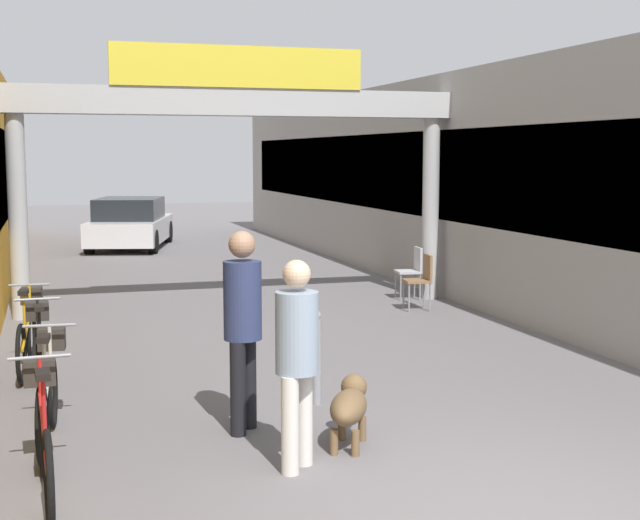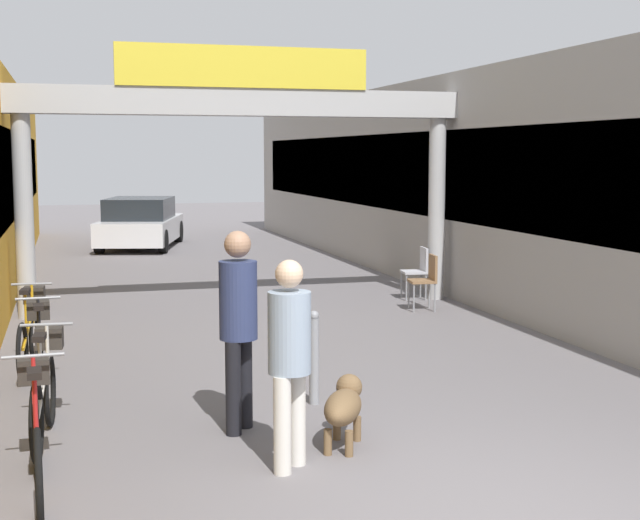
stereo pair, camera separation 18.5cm
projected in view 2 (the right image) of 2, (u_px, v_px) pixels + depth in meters
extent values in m
cube|color=black|center=(12.00, 175.00, 15.19)|extent=(0.04, 23.40, 1.54)
cube|color=#9E9993|center=(478.00, 182.00, 17.57)|extent=(3.00, 26.00, 3.86)
cube|color=black|center=(408.00, 173.00, 17.14)|extent=(0.04, 23.40, 1.54)
cylinder|color=#B2B2B2|center=(24.00, 217.00, 13.38)|extent=(0.28, 0.28, 3.08)
cylinder|color=#B2B2B2|center=(437.00, 209.00, 15.19)|extent=(0.28, 0.28, 3.08)
cube|color=#B2B2B2|center=(242.00, 102.00, 14.08)|extent=(7.40, 0.44, 0.43)
cube|color=yellow|center=(244.00, 67.00, 13.82)|extent=(3.96, 0.10, 0.64)
cylinder|color=silver|center=(282.00, 425.00, 6.91)|extent=(0.20, 0.20, 0.78)
cylinder|color=silver|center=(297.00, 417.00, 7.12)|extent=(0.20, 0.20, 0.78)
cylinder|color=#8C9EB2|center=(289.00, 333.00, 6.93)|extent=(0.48, 0.48, 0.64)
sphere|color=beige|center=(289.00, 274.00, 6.88)|extent=(0.31, 0.31, 0.22)
cylinder|color=black|center=(233.00, 388.00, 7.87)|extent=(0.20, 0.20, 0.85)
cylinder|color=black|center=(245.00, 382.00, 8.09)|extent=(0.20, 0.20, 0.85)
cylinder|color=navy|center=(238.00, 300.00, 7.89)|extent=(0.47, 0.47, 0.70)
sphere|color=tan|center=(238.00, 244.00, 7.83)|extent=(0.33, 0.33, 0.24)
ellipsoid|color=brown|center=(343.00, 407.00, 7.53)|extent=(0.58, 0.74, 0.27)
sphere|color=brown|center=(349.00, 387.00, 7.82)|extent=(0.31, 0.31, 0.23)
sphere|color=white|center=(347.00, 402.00, 7.73)|extent=(0.22, 0.22, 0.16)
cylinder|color=brown|center=(337.00, 427.00, 7.78)|extent=(0.09, 0.09, 0.22)
cylinder|color=brown|center=(357.00, 429.00, 7.74)|extent=(0.09, 0.09, 0.22)
cylinder|color=brown|center=(328.00, 442.00, 7.38)|extent=(0.09, 0.09, 0.22)
cylinder|color=brown|center=(349.00, 444.00, 7.34)|extent=(0.09, 0.09, 0.22)
torus|color=black|center=(36.00, 432.00, 6.91)|extent=(0.08, 0.67, 0.67)
torus|color=black|center=(39.00, 477.00, 5.95)|extent=(0.08, 0.67, 0.67)
cube|color=red|center=(36.00, 429.00, 6.41)|extent=(0.08, 0.94, 0.34)
cylinder|color=red|center=(35.00, 404.00, 6.27)|extent=(0.03, 0.03, 0.42)
cube|color=black|center=(34.00, 373.00, 6.24)|extent=(0.11, 0.22, 0.05)
cylinder|color=red|center=(34.00, 387.00, 6.81)|extent=(0.03, 0.03, 0.46)
cylinder|color=gray|center=(33.00, 356.00, 6.78)|extent=(0.46, 0.05, 0.03)
cube|color=#332D28|center=(33.00, 370.00, 6.99)|extent=(0.25, 0.21, 0.20)
torus|color=black|center=(50.00, 390.00, 8.16)|extent=(0.10, 0.67, 0.67)
torus|color=black|center=(37.00, 423.00, 7.16)|extent=(0.10, 0.67, 0.67)
cube|color=beige|center=(43.00, 385.00, 7.64)|extent=(0.11, 0.94, 0.34)
cylinder|color=beige|center=(40.00, 363.00, 7.50)|extent=(0.03, 0.03, 0.42)
cube|color=black|center=(39.00, 337.00, 7.47)|extent=(0.12, 0.23, 0.05)
cylinder|color=beige|center=(48.00, 351.00, 8.05)|extent=(0.03, 0.03, 0.46)
cylinder|color=gray|center=(47.00, 325.00, 8.03)|extent=(0.46, 0.07, 0.03)
cube|color=#332D28|center=(49.00, 338.00, 8.24)|extent=(0.26, 0.22, 0.20)
torus|color=black|center=(40.00, 354.00, 9.62)|extent=(0.08, 0.67, 0.67)
torus|color=black|center=(41.00, 376.00, 8.65)|extent=(0.08, 0.67, 0.67)
cube|color=black|center=(40.00, 347.00, 9.11)|extent=(0.07, 0.94, 0.34)
cylinder|color=black|center=(39.00, 328.00, 8.97)|extent=(0.03, 0.03, 0.42)
cube|color=black|center=(38.00, 307.00, 8.95)|extent=(0.11, 0.22, 0.05)
cylinder|color=black|center=(39.00, 320.00, 9.51)|extent=(0.03, 0.03, 0.46)
cylinder|color=gray|center=(38.00, 298.00, 9.49)|extent=(0.46, 0.05, 0.03)
cube|color=#332D28|center=(38.00, 310.00, 9.69)|extent=(0.25, 0.21, 0.20)
torus|color=black|center=(34.00, 335.00, 10.65)|extent=(0.11, 0.67, 0.67)
torus|color=black|center=(22.00, 353.00, 9.66)|extent=(0.11, 0.67, 0.67)
cube|color=gold|center=(28.00, 328.00, 10.14)|extent=(0.12, 0.94, 0.34)
cylinder|color=gold|center=(26.00, 311.00, 9.99)|extent=(0.03, 0.03, 0.42)
cube|color=black|center=(25.00, 291.00, 9.97)|extent=(0.12, 0.23, 0.05)
cylinder|color=gold|center=(32.00, 304.00, 10.55)|extent=(0.03, 0.03, 0.46)
cylinder|color=gray|center=(32.00, 284.00, 10.52)|extent=(0.46, 0.07, 0.03)
cube|color=#332D28|center=(34.00, 295.00, 10.74)|extent=(0.26, 0.22, 0.20)
cylinder|color=gray|center=(314.00, 361.00, 8.85)|extent=(0.10, 0.10, 0.87)
sphere|color=gray|center=(314.00, 316.00, 8.79)|extent=(0.10, 0.10, 0.10)
cylinder|color=gray|center=(414.00, 298.00, 14.01)|extent=(0.03, 0.03, 0.45)
cylinder|color=gray|center=(409.00, 295.00, 14.34)|extent=(0.03, 0.03, 0.45)
cylinder|color=gray|center=(435.00, 298.00, 14.05)|extent=(0.03, 0.03, 0.45)
cylinder|color=gray|center=(429.00, 294.00, 14.39)|extent=(0.03, 0.03, 0.45)
cube|color=olive|center=(422.00, 281.00, 14.17)|extent=(0.45, 0.45, 0.04)
cube|color=olive|center=(433.00, 267.00, 14.17)|extent=(0.09, 0.40, 0.40)
cylinder|color=gray|center=(406.00, 288.00, 15.11)|extent=(0.03, 0.03, 0.45)
cylinder|color=gray|center=(401.00, 285.00, 15.44)|extent=(0.03, 0.03, 0.45)
cylinder|color=gray|center=(426.00, 287.00, 15.16)|extent=(0.03, 0.03, 0.45)
cylinder|color=gray|center=(420.00, 284.00, 15.49)|extent=(0.03, 0.03, 0.45)
cube|color=silver|center=(414.00, 272.00, 15.27)|extent=(0.44, 0.44, 0.04)
cube|color=silver|center=(424.00, 259.00, 15.27)|extent=(0.09, 0.40, 0.40)
cube|color=silver|center=(141.00, 229.00, 23.73)|extent=(2.69, 4.31, 0.60)
cube|color=#1E2328|center=(140.00, 208.00, 23.51)|extent=(2.07, 2.52, 0.55)
cylinder|color=black|center=(122.00, 232.00, 25.17)|extent=(0.34, 0.63, 0.60)
cylinder|color=black|center=(178.00, 231.00, 25.21)|extent=(0.34, 0.63, 0.60)
cylinder|color=black|center=(99.00, 242.00, 22.29)|extent=(0.34, 0.63, 0.60)
cylinder|color=black|center=(163.00, 241.00, 22.33)|extent=(0.34, 0.63, 0.60)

